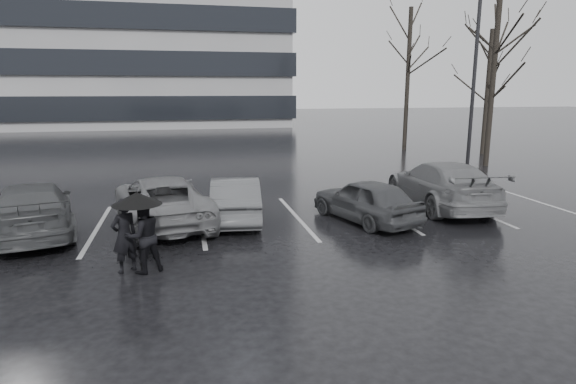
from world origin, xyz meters
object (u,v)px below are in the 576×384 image
Objects in this scene: car_west_b at (162,201)px; lamp_post at (474,78)px; car_main at (366,200)px; pedestrian_left at (124,236)px; pedestrian_right at (143,236)px; car_east at (441,184)px; tree_north at (408,80)px; car_west_a at (235,199)px; tree_ne at (487,93)px; tree_east at (493,83)px; car_west_c at (33,209)px.

lamp_post reaches higher than car_west_b.
lamp_post reaches higher than car_main.
pedestrian_left is 1.00× the size of pedestrian_right.
tree_north reaches higher than car_east.
pedestrian_left reaches higher than car_main.
car_west_a is at bearing -162.56° from pedestrian_left.
pedestrian_right reaches higher than car_main.
car_east reaches higher than car_main.
car_east is at bearing -128.99° from tree_ne.
lamp_post reaches higher than tree_ne.
pedestrian_right is (-8.90, -3.87, 0.04)m from car_east.
tree_ne is at bearing -164.51° from pedestrian_right.
car_west_a is at bearing -150.62° from tree_east.
car_west_b is 17.30m from tree_east.
car_main is 0.43× the size of tree_north.
tree_ne is (18.37, 14.99, 2.72)m from pedestrian_left.
pedestrian_left reaches higher than car_east.
pedestrian_right reaches higher than car_east.
tree_ne is at bearing -124.90° from car_east.
car_east is at bearing -132.36° from tree_east.
lamp_post is at bearing -166.78° from car_west_b.
car_west_b is 3.24m from car_west_c.
pedestrian_right is (-5.90, -2.74, 0.16)m from car_main.
car_west_c is 0.59× the size of tree_east.
pedestrian_right is at bearing 128.20° from pedestrian_left.
pedestrian_right reaches higher than car_west_c.
pedestrian_left reaches higher than car_west_c.
tree_east is at bearing -156.98° from car_main.
car_west_a is 19.25m from tree_north.
tree_ne is (20.99, 11.74, 2.82)m from car_west_c.
car_west_b is 0.54× the size of lamp_post.
tree_east is at bearing -168.89° from pedestrian_right.
lamp_post is 1.14× the size of tree_east.
car_main is at bearing -138.49° from lamp_post.
tree_north reaches higher than car_main.
tree_north is (5.59, 14.23, 3.51)m from car_east.
lamp_post is at bearing -140.44° from tree_east.
car_west_c is (-5.29, -0.30, 0.05)m from car_west_a.
tree_ne is at bearing -165.28° from car_west_c.
car_west_c is at bearing -160.01° from lamp_post.
tree_east is (15.87, 10.99, 3.22)m from pedestrian_left.
car_west_c is (-8.91, 0.62, 0.06)m from car_main.
car_main is 0.78× the size of car_west_c.
pedestrian_left is at bearing 4.69° from car_main.
car_west_c is 0.92× the size of car_east.
car_east is at bearing 167.96° from car_west_c.
tree_north reaches higher than car_west_b.
car_west_a is at bearing -32.26° from car_main.
tree_north is (1.18, 8.80, 0.08)m from lamp_post.
car_west_a is 4.31m from pedestrian_right.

